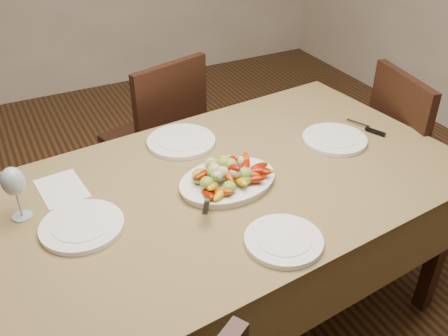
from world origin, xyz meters
TOP-DOWN VIEW (x-y plane):
  - dining_table at (0.16, 0.17)m, footprint 1.94×1.22m
  - chair_far at (0.19, 1.08)m, footprint 0.52×0.52m
  - chair_right at (1.31, 0.26)m, footprint 0.49×0.49m
  - serving_platter at (0.16, 0.15)m, footprint 0.38×0.30m
  - roasted_vegetables at (0.16, 0.15)m, footprint 0.31×0.23m
  - serving_spoon at (0.10, 0.10)m, footprint 0.27×0.19m
  - plate_left at (-0.37, 0.14)m, footprint 0.27×0.27m
  - plate_right at (0.71, 0.23)m, footprint 0.27×0.27m
  - plate_far at (0.13, 0.50)m, footprint 0.28×0.28m
  - plate_near at (0.17, -0.21)m, footprint 0.25×0.25m
  - wine_glass at (-0.53, 0.29)m, footprint 0.08×0.08m
  - menu_card at (-0.38, 0.40)m, footprint 0.17×0.22m
  - table_knife at (0.90, 0.25)m, footprint 0.09×0.19m

SIDE VIEW (x-z plane):
  - dining_table at x=0.16m, z-range 0.00..0.76m
  - chair_far at x=0.19m, z-range 0.00..0.95m
  - chair_right at x=1.31m, z-range 0.00..0.95m
  - menu_card at x=-0.38m, z-range 0.76..0.76m
  - table_knife at x=0.90m, z-range 0.76..0.77m
  - plate_left at x=-0.37m, z-range 0.76..0.78m
  - plate_right at x=0.71m, z-range 0.76..0.78m
  - plate_far at x=0.13m, z-range 0.76..0.78m
  - plate_near at x=0.17m, z-range 0.76..0.78m
  - serving_platter at x=0.16m, z-range 0.76..0.78m
  - serving_spoon at x=0.10m, z-range 0.79..0.82m
  - roasted_vegetables at x=0.16m, z-range 0.78..0.87m
  - wine_glass at x=-0.53m, z-range 0.76..0.96m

